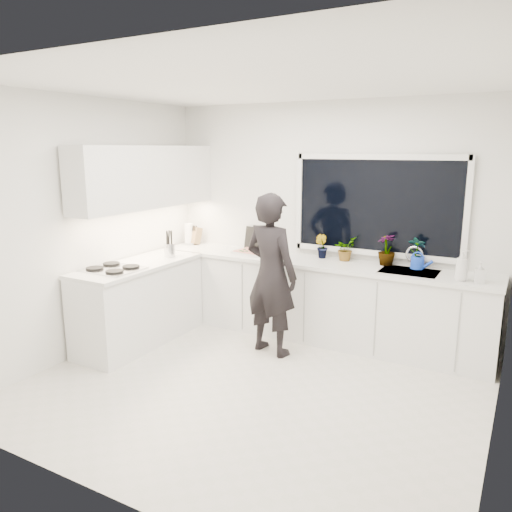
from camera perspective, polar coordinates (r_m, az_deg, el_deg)
The scene contains 25 objects.
floor at distance 4.80m, azimuth -0.33°, elevation -14.83°, with size 4.00×3.50×0.02m, color beige.
wall_back at distance 5.92m, azimuth 8.05°, elevation 4.14°, with size 4.00×0.02×2.70m, color white.
wall_left at distance 5.60m, azimuth -18.60°, elevation 3.15°, with size 0.02×3.50×2.70m, color white.
wall_right at distance 3.81m, azimuth 27.02°, elevation -1.58°, with size 0.02×3.50×2.70m, color white.
ceiling at distance 4.30m, azimuth -0.37°, elevation 19.42°, with size 4.00×3.50×0.02m, color white.
window at distance 5.68m, azimuth 13.66°, elevation 5.61°, with size 1.80×0.02×1.00m, color black.
base_cabinets_back at distance 5.84m, azimuth 6.68°, elevation -5.10°, with size 3.92×0.58×0.88m, color white.
base_cabinets_left at distance 5.81m, azimuth -13.16°, elevation -5.44°, with size 0.58×1.60×0.88m, color white.
countertop_back at distance 5.71m, azimuth 6.76°, elevation -0.72°, with size 3.94×0.62×0.04m, color silver.
countertop_left at distance 5.69m, azimuth -13.39°, elevation -1.02°, with size 0.62×1.60×0.04m, color silver.
upper_cabinets at distance 5.89m, azimuth -12.41°, elevation 8.82°, with size 0.34×2.10×0.70m, color white.
sink at distance 5.43m, azimuth 17.08°, elevation -2.18°, with size 0.58×0.42×0.14m, color silver.
faucet at distance 5.59m, azimuth 17.62°, elevation -0.14°, with size 0.03×0.03×0.22m, color silver.
stovetop at distance 5.45m, azimuth -16.03°, elevation -1.37°, with size 0.56×0.48×0.03m, color black.
person at distance 5.26m, azimuth 1.72°, elevation -2.15°, with size 0.63×0.41×1.73m, color black.
pizza_tray at distance 6.03m, azimuth -0.33°, elevation 0.39°, with size 0.44×0.33×0.03m, color #B9B9BD.
pizza at distance 6.02m, azimuth -0.33°, elevation 0.55°, with size 0.40×0.29×0.01m, color red.
watering_can at distance 5.55m, azimuth 17.95°, elevation -0.71°, with size 0.14×0.14×0.13m, color blue.
paper_towel_roll at distance 6.68m, azimuth -7.68°, elevation 2.45°, with size 0.11×0.11×0.26m, color white.
knife_block at distance 6.67m, azimuth -6.93°, elevation 2.28°, with size 0.13×0.10×0.22m, color #8B6341.
utensil_crock at distance 5.94m, azimuth -9.83°, elevation 0.67°, with size 0.13×0.13×0.16m, color silver.
picture_frame_large at distance 6.31m, azimuth -0.44°, elevation 2.09°, with size 0.22×0.02×0.28m, color black.
picture_frame_small at distance 6.26m, azimuth 0.46°, elevation 2.09°, with size 0.25×0.02×0.30m, color black.
herb_plants at distance 5.66m, azimuth 12.69°, elevation 0.74°, with size 1.26×0.28×0.34m.
soap_bottles at distance 5.17m, azimuth 22.97°, elevation -1.21°, with size 0.29×0.14×0.30m.
Camera 1 is at (2.09, -3.72, 2.17)m, focal length 35.00 mm.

